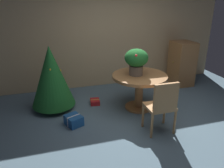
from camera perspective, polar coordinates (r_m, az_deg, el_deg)
name	(u,v)px	position (r m, az deg, el deg)	size (l,w,h in m)	color
ground_plane	(143,124)	(4.36, 7.81, -9.90)	(6.60, 6.60, 0.00)	slate
back_wall_panel	(110,36)	(5.87, -0.43, 12.13)	(6.00, 0.10, 2.60)	tan
round_dining_table	(139,83)	(4.69, 6.95, 0.25)	(1.13, 1.13, 0.75)	#9E6B3D
flower_vase	(136,60)	(4.53, 6.18, 6.16)	(0.47, 0.47, 0.54)	#665B51
wooden_chair_near	(162,105)	(3.90, 12.55, -5.09)	(0.48, 0.41, 0.96)	#B27F4C
holiday_tree	(51,76)	(4.74, -15.07, 1.93)	(0.90, 0.90, 1.36)	brown
gift_box_blue	(74,120)	(4.30, -9.64, -9.06)	(0.36, 0.39, 0.19)	#1E569E
gift_box_red	(95,102)	(5.05, -4.33, -4.49)	(0.23, 0.26, 0.10)	red
wooden_cabinet	(182,63)	(6.27, 17.24, 4.99)	(0.54, 0.61, 1.15)	#9E6B3D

